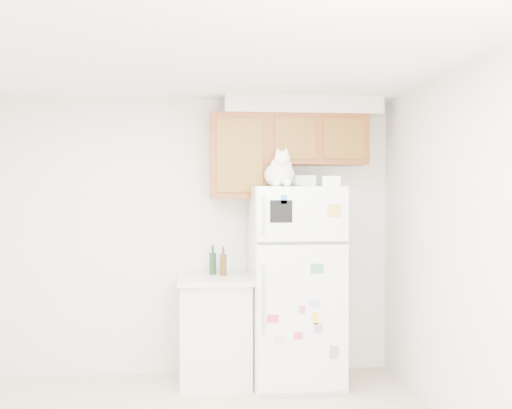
{
  "coord_description": "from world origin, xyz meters",
  "views": [
    {
      "loc": [
        0.13,
        -3.49,
        1.63
      ],
      "look_at": [
        0.63,
        1.55,
        1.55
      ],
      "focal_mm": 42.0,
      "sensor_mm": 36.0,
      "label": 1
    }
  ],
  "objects": [
    {
      "name": "base_counter",
      "position": [
        0.29,
        1.68,
        0.46
      ],
      "size": [
        0.64,
        0.64,
        0.92
      ],
      "color": "white",
      "rests_on": "ground_plane"
    },
    {
      "name": "bottle_green",
      "position": [
        0.27,
        1.86,
        1.05
      ],
      "size": [
        0.06,
        0.06,
        0.26
      ],
      "primitive_type": null,
      "color": "#19381E",
      "rests_on": "base_counter"
    },
    {
      "name": "storage_box_front",
      "position": [
        1.26,
        1.47,
        1.74
      ],
      "size": [
        0.17,
        0.13,
        0.09
      ],
      "primitive_type": "cube",
      "rotation": [
        0.0,
        0.0,
        -0.17
      ],
      "color": "white",
      "rests_on": "refrigerator"
    },
    {
      "name": "cat",
      "position": [
        0.83,
        1.47,
        1.82
      ],
      "size": [
        0.31,
        0.46,
        0.32
      ],
      "color": "white",
      "rests_on": "refrigerator"
    },
    {
      "name": "bottle_amber",
      "position": [
        0.36,
        1.79,
        1.05
      ],
      "size": [
        0.06,
        0.06,
        0.26
      ],
      "primitive_type": null,
      "color": "#593814",
      "rests_on": "base_counter"
    },
    {
      "name": "storage_box_back",
      "position": [
        1.08,
        1.65,
        1.75
      ],
      "size": [
        0.21,
        0.18,
        0.1
      ],
      "primitive_type": "cube",
      "rotation": [
        0.0,
        0.0,
        -0.29
      ],
      "color": "white",
      "rests_on": "refrigerator"
    },
    {
      "name": "refrigerator",
      "position": [
        0.98,
        1.61,
        0.85
      ],
      "size": [
        0.76,
        0.78,
        1.7
      ],
      "color": "white",
      "rests_on": "ground_plane"
    },
    {
      "name": "room_shell",
      "position": [
        0.12,
        0.24,
        1.67
      ],
      "size": [
        3.84,
        4.04,
        2.52
      ],
      "color": "silver",
      "rests_on": "ground_plane"
    }
  ]
}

